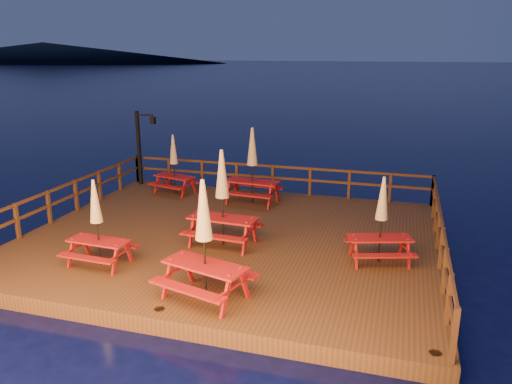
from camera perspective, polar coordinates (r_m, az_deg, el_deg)
ground at (r=15.14m, az=-2.84°, el=-6.38°), size 500.00×500.00×0.00m
deck at (r=15.07m, az=-2.86°, el=-5.67°), size 12.00×10.00×0.40m
deck_piles at (r=15.26m, az=-2.83°, el=-7.42°), size 11.44×9.44×1.40m
railing at (r=16.35m, az=-0.83°, el=-0.33°), size 11.80×9.75×1.10m
lamp_post at (r=20.73m, az=-12.90°, el=5.69°), size 0.85×0.18×3.00m
headland_left at (r=261.58m, az=-23.12°, el=14.48°), size 180.00×84.00×9.00m
picnic_table_0 at (r=10.88m, az=-5.95°, el=-5.30°), size 2.26×2.02×2.74m
picnic_table_1 at (r=13.21m, az=-17.74°, el=-3.23°), size 1.65×1.38×2.27m
picnic_table_2 at (r=19.29m, az=-9.35°, el=3.27°), size 1.86×1.65×2.28m
picnic_table_3 at (r=13.14m, az=14.14°, el=-2.97°), size 1.94×1.75×2.30m
picnic_table_4 at (r=17.73m, az=-0.42°, el=3.16°), size 2.04×1.73×2.74m
picnic_table_5 at (r=13.84m, az=-3.87°, el=-0.53°), size 2.01×1.68×2.75m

